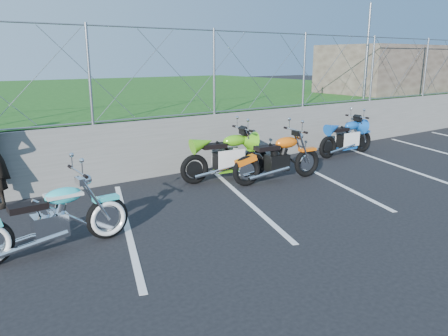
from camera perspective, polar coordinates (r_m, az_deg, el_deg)
ground at (r=7.71m, az=7.17°, el=-5.86°), size 90.00×90.00×0.00m
retaining_wall at (r=10.30m, az=-5.89°, el=3.04°), size 30.00×0.22×1.30m
grass_field at (r=19.56m, az=-20.55°, el=7.51°), size 30.00×20.00×1.30m
stone_building at (r=18.84m, az=20.27°, el=12.05°), size 5.00×3.00×1.80m
chain_link_fence at (r=10.11m, az=-6.13°, el=12.25°), size 28.00×0.03×2.00m
sign_pole at (r=15.23m, az=18.17°, el=14.17°), size 0.08×0.08×3.00m
parking_lines at (r=9.19m, az=8.55°, el=-2.59°), size 18.29×4.31×0.01m
cruiser_turquoise at (r=6.50m, az=-21.40°, el=-6.48°), size 2.24×0.71×1.11m
naked_orange at (r=9.56m, az=7.21°, el=1.07°), size 2.23×0.76×1.11m
sportbike_green at (r=9.62m, az=0.44°, el=1.32°), size 2.18×0.77×1.13m
sportbike_blue at (r=12.54m, az=15.76°, el=3.69°), size 2.05×0.73×1.06m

